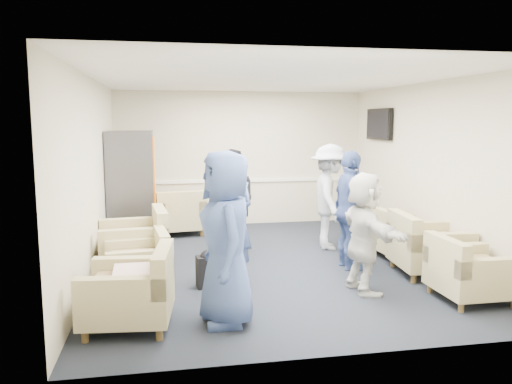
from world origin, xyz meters
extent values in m
plane|color=black|center=(0.00, 0.00, 0.00)|extent=(6.00, 6.00, 0.00)
plane|color=white|center=(0.00, 0.00, 2.70)|extent=(6.00, 6.00, 0.00)
cube|color=beige|center=(0.00, 3.00, 1.35)|extent=(5.00, 0.02, 2.70)
cube|color=beige|center=(0.00, -3.00, 1.35)|extent=(5.00, 0.02, 2.70)
cube|color=beige|center=(-2.50, 0.00, 1.35)|extent=(0.02, 6.00, 2.70)
cube|color=beige|center=(2.50, 0.00, 1.35)|extent=(0.02, 6.00, 2.70)
cube|color=white|center=(0.00, 2.98, 0.90)|extent=(4.98, 0.04, 0.06)
cube|color=black|center=(2.44, 1.80, 2.05)|extent=(0.07, 1.00, 0.58)
cube|color=black|center=(2.40, 1.80, 2.05)|extent=(0.01, 0.92, 0.50)
cube|color=#525159|center=(2.48, 1.80, 1.90)|extent=(0.04, 0.10, 0.25)
cube|color=tan|center=(-1.92, -1.98, 0.27)|extent=(0.96, 0.96, 0.29)
cube|color=#927650|center=(-1.92, -1.98, 0.46)|extent=(0.66, 0.62, 0.10)
cube|color=tan|center=(-1.56, -2.02, 0.61)|extent=(0.23, 0.88, 0.41)
cube|color=tan|center=(-1.90, -0.75, 0.23)|extent=(0.85, 0.85, 0.25)
cube|color=#927650|center=(-1.90, -0.75, 0.40)|extent=(0.59, 0.55, 0.09)
cube|color=tan|center=(-1.58, -0.71, 0.54)|extent=(0.22, 0.77, 0.36)
cube|color=tan|center=(-2.00, 0.06, 0.28)|extent=(1.01, 1.01, 0.30)
cube|color=#927650|center=(-2.00, 0.06, 0.49)|extent=(0.70, 0.66, 0.11)
cube|color=tan|center=(-1.61, 0.10, 0.65)|extent=(0.24, 0.94, 0.44)
cube|color=tan|center=(2.00, -1.91, 0.25)|extent=(0.82, 0.82, 0.27)
cube|color=#927650|center=(2.00, -1.91, 0.43)|extent=(0.57, 0.53, 0.10)
cube|color=tan|center=(1.66, -1.91, 0.57)|extent=(0.14, 0.81, 0.38)
cube|color=tan|center=(2.05, -0.87, 0.28)|extent=(0.97, 0.97, 0.30)
cube|color=#927650|center=(2.05, -0.87, 0.48)|extent=(0.67, 0.63, 0.11)
cube|color=tan|center=(1.67, -0.84, 0.64)|extent=(0.22, 0.91, 0.43)
cube|color=tan|center=(2.08, 0.03, 0.25)|extent=(0.88, 0.88, 0.27)
cube|color=#927650|center=(2.08, 0.03, 0.43)|extent=(0.61, 0.57, 0.10)
cube|color=tan|center=(1.74, 0.00, 0.58)|extent=(0.20, 0.82, 0.38)
cube|color=tan|center=(1.95, 0.88, 0.23)|extent=(0.81, 0.81, 0.25)
cube|color=#927650|center=(1.95, 0.88, 0.40)|extent=(0.56, 0.53, 0.09)
cube|color=tan|center=(1.64, 0.91, 0.53)|extent=(0.19, 0.76, 0.35)
cube|color=tan|center=(-1.29, 2.31, 0.28)|extent=(1.01, 1.01, 0.30)
cube|color=#927650|center=(-1.29, 2.31, 0.48)|extent=(0.66, 0.70, 0.11)
cube|color=tan|center=(-1.24, 1.93, 0.64)|extent=(0.91, 0.27, 0.42)
cube|color=#525159|center=(-2.10, 1.73, 0.97)|extent=(0.77, 0.92, 1.94)
cube|color=#EF3904|center=(-1.71, 1.73, 1.07)|extent=(0.02, 0.78, 1.55)
cube|color=black|center=(-1.70, 1.73, 0.26)|extent=(0.02, 0.46, 0.12)
cube|color=black|center=(-1.02, -0.89, 0.20)|extent=(0.31, 0.24, 0.40)
sphere|color=black|center=(-1.02, -0.89, 0.38)|extent=(0.20, 0.20, 0.20)
cube|color=silver|center=(-1.87, -1.98, 0.53)|extent=(0.39, 0.51, 0.14)
imported|color=#3E5596|center=(-0.92, -2.06, 0.90)|extent=(0.65, 0.93, 1.81)
imported|color=#3E5596|center=(-0.64, -0.77, 0.84)|extent=(0.65, 0.73, 1.68)
imported|color=black|center=(-0.48, 0.70, 0.83)|extent=(0.97, 1.02, 1.67)
imported|color=silver|center=(1.14, 0.73, 0.87)|extent=(0.83, 1.22, 1.74)
imported|color=#3E5596|center=(1.05, -0.41, 0.85)|extent=(0.42, 1.00, 1.69)
imported|color=silver|center=(0.87, -1.39, 0.75)|extent=(0.53, 1.41, 1.49)
camera|label=1|loc=(-1.51, -7.04, 2.09)|focal=35.00mm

